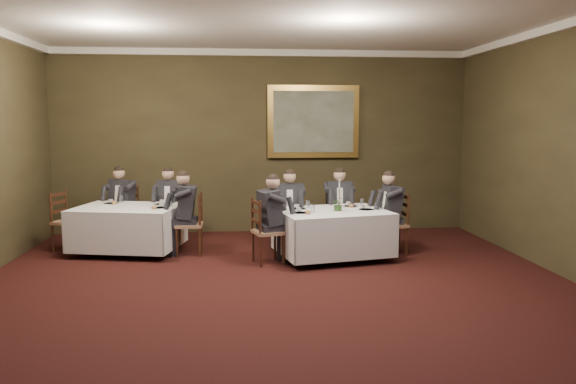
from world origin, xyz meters
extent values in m
plane|color=black|center=(0.00, 0.00, 0.00)|extent=(10.00, 10.00, 0.00)
cube|color=#332B19|center=(0.00, 5.00, 1.75)|extent=(8.00, 0.10, 3.50)
cube|color=#332B19|center=(0.00, -5.00, 1.75)|extent=(8.00, 0.10, 3.50)
cube|color=white|center=(0.00, 4.95, 3.44)|extent=(8.00, 0.10, 0.12)
cube|color=black|center=(0.98, 2.64, 0.73)|extent=(1.81, 1.50, 0.04)
cube|color=white|center=(0.98, 2.64, 0.76)|extent=(1.88, 1.57, 0.02)
cube|color=white|center=(0.98, 2.64, 0.42)|extent=(1.90, 1.59, 0.65)
cube|color=black|center=(-2.29, 3.34, 0.73)|extent=(1.78, 1.48, 0.04)
cube|color=white|center=(-2.29, 3.34, 0.76)|extent=(1.86, 1.56, 0.02)
cube|color=white|center=(-2.29, 3.34, 0.42)|extent=(1.88, 1.58, 0.65)
cube|color=#8D6548|center=(0.37, 3.38, 0.48)|extent=(0.45, 0.43, 0.05)
cube|color=black|center=(0.38, 3.57, 0.73)|extent=(0.38, 0.04, 0.54)
cube|color=black|center=(0.37, 3.38, 0.86)|extent=(0.43, 0.32, 0.55)
sphere|color=tan|center=(0.37, 3.38, 1.24)|extent=(0.22, 0.22, 0.21)
cube|color=#8D6548|center=(1.25, 3.56, 0.48)|extent=(0.46, 0.44, 0.05)
cube|color=black|center=(1.26, 3.75, 0.73)|extent=(0.38, 0.05, 0.54)
cube|color=black|center=(1.25, 3.56, 0.86)|extent=(0.43, 0.33, 0.55)
sphere|color=tan|center=(1.25, 3.56, 1.24)|extent=(0.22, 0.22, 0.21)
cube|color=#8D6548|center=(-0.04, 2.43, 0.48)|extent=(0.53, 0.54, 0.05)
cube|color=black|center=(-0.22, 2.37, 0.73)|extent=(0.14, 0.37, 0.54)
cube|color=black|center=(-0.04, 2.43, 0.86)|extent=(0.42, 0.49, 0.55)
sphere|color=tan|center=(-0.04, 2.43, 1.24)|extent=(0.26, 0.26, 0.21)
cube|color=#8D6548|center=(2.01, 2.86, 0.48)|extent=(0.44, 0.46, 0.05)
cube|color=black|center=(2.20, 2.87, 0.73)|extent=(0.05, 0.38, 0.54)
cube|color=black|center=(2.01, 2.86, 0.86)|extent=(0.33, 0.43, 0.55)
sphere|color=tan|center=(2.01, 2.86, 1.24)|extent=(0.22, 0.22, 0.21)
cube|color=#8D6548|center=(-2.54, 4.25, 0.48)|extent=(0.58, 0.57, 0.05)
cube|color=black|center=(-2.46, 4.42, 0.73)|extent=(0.35, 0.19, 0.54)
cube|color=black|center=(-2.54, 4.25, 0.86)|extent=(0.51, 0.46, 0.55)
sphere|color=tan|center=(-2.54, 4.25, 1.24)|extent=(0.28, 0.28, 0.21)
cube|color=#8D6548|center=(-1.68, 4.07, 0.48)|extent=(0.54, 0.52, 0.05)
cube|color=black|center=(-1.63, 4.25, 0.73)|extent=(0.37, 0.13, 0.54)
cube|color=black|center=(-1.68, 4.07, 0.86)|extent=(0.49, 0.41, 0.55)
sphere|color=tan|center=(-1.68, 4.07, 1.24)|extent=(0.26, 0.26, 0.21)
cube|color=#8D6548|center=(-1.28, 3.12, 0.48)|extent=(0.43, 0.45, 0.05)
cube|color=black|center=(-1.09, 3.12, 0.73)|extent=(0.03, 0.38, 0.54)
cube|color=black|center=(-1.28, 3.12, 0.86)|extent=(0.32, 0.42, 0.55)
sphere|color=tan|center=(-1.28, 3.12, 1.24)|extent=(0.21, 0.21, 0.21)
cube|color=#8D6548|center=(-3.30, 3.56, 0.48)|extent=(0.55, 0.56, 0.05)
cube|color=black|center=(-3.47, 3.63, 0.73)|extent=(0.17, 0.36, 0.54)
imported|color=#2D5926|center=(1.07, 2.60, 0.88)|extent=(0.24, 0.22, 0.23)
cylinder|color=#BA8438|center=(1.11, 2.75, 0.78)|extent=(0.07, 0.07, 0.02)
cylinder|color=#BA8438|center=(1.11, 2.75, 0.95)|extent=(0.02, 0.02, 0.33)
cylinder|color=white|center=(1.11, 2.75, 1.19)|extent=(0.02, 0.02, 0.14)
cylinder|color=white|center=(0.47, 2.89, 0.77)|extent=(0.25, 0.25, 0.01)
cylinder|color=white|center=(0.47, 3.04, 0.80)|extent=(0.08, 0.08, 0.05)
cylinder|color=white|center=(0.64, 2.89, 0.83)|extent=(0.06, 0.06, 0.14)
cylinder|color=white|center=(-2.65, 3.77, 0.77)|extent=(0.25, 0.25, 0.01)
cylinder|color=white|center=(-2.65, 3.92, 0.80)|extent=(0.08, 0.08, 0.05)
cylinder|color=white|center=(-2.48, 3.77, 0.83)|extent=(0.06, 0.06, 0.14)
cube|color=gold|center=(0.98, 4.94, 2.14)|extent=(1.78, 0.08, 1.39)
cube|color=#4A5136|center=(0.98, 4.90, 2.14)|extent=(1.56, 0.01, 1.17)
camera|label=1|loc=(-0.49, -5.91, 2.14)|focal=35.00mm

